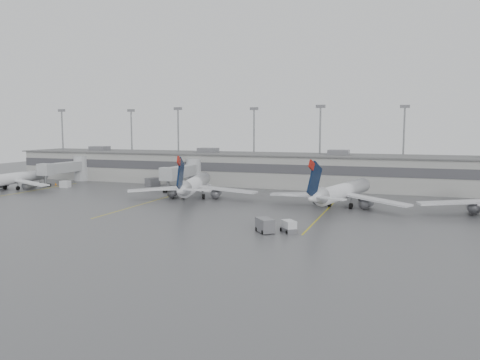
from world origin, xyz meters
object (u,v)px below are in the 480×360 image
(jet_far_left, at_px, (12,178))
(baggage_tug, at_px, (289,228))
(jet_mid_right, at_px, (341,191))
(jet_mid_left, at_px, (194,184))

(jet_far_left, bearing_deg, baggage_tug, -20.30)
(jet_mid_right, bearing_deg, jet_far_left, -166.10)
(jet_far_left, relative_size, jet_mid_left, 0.92)
(jet_mid_right, distance_m, baggage_tug, 24.28)
(jet_mid_right, bearing_deg, baggage_tug, -86.55)
(jet_mid_left, bearing_deg, jet_far_left, 167.51)
(jet_far_left, relative_size, baggage_tug, 8.89)
(jet_mid_left, relative_size, baggage_tug, 9.70)
(baggage_tug, bearing_deg, jet_far_left, 122.59)
(jet_mid_left, relative_size, jet_mid_right, 1.01)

